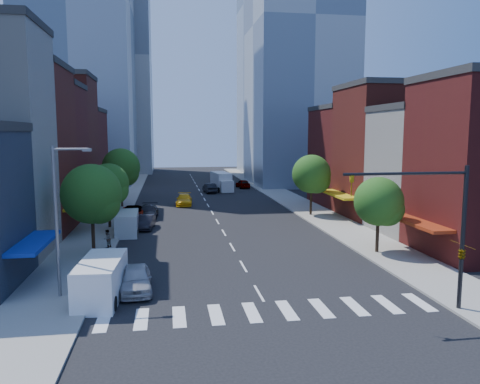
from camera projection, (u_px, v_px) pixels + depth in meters
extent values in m
plane|color=black|center=(259.00, 293.00, 28.98)|extent=(220.00, 220.00, 0.00)
cube|color=gray|center=(118.00, 203.00, 66.26)|extent=(5.00, 120.00, 0.15)
cube|color=gray|center=(289.00, 199.00, 70.10)|extent=(5.00, 120.00, 0.15)
cube|color=silver|center=(269.00, 311.00, 26.04)|extent=(19.00, 3.00, 0.01)
cube|color=#571A14|center=(3.00, 153.00, 44.84)|extent=(12.00, 9.00, 16.00)
cube|color=#591716|center=(29.00, 154.00, 53.24)|extent=(12.00, 8.00, 15.00)
cube|color=#571A14|center=(47.00, 144.00, 61.44)|extent=(12.00, 9.00, 17.00)
cube|color=#591716|center=(64.00, 155.00, 71.00)|extent=(12.00, 10.00, 13.00)
cube|color=#B3AFA5|center=(438.00, 173.00, 46.16)|extent=(12.00, 8.00, 12.00)
cube|color=#571A14|center=(395.00, 154.00, 54.80)|extent=(12.00, 10.00, 15.00)
cube|color=#591716|center=(360.00, 158.00, 64.73)|extent=(12.00, 10.00, 13.00)
cube|color=#8C99A8|center=(77.00, 2.00, 89.83)|extent=(20.00, 22.00, 70.00)
cube|color=#9EA5AD|center=(299.00, 27.00, 89.08)|extent=(18.00, 20.00, 60.00)
cube|color=#8C99A8|center=(289.00, 5.00, 110.98)|extent=(22.00, 22.00, 80.00)
cube|color=#9EA5AD|center=(114.00, 60.00, 115.82)|extent=(18.00, 18.00, 56.00)
cylinder|color=black|center=(463.00, 238.00, 25.67)|extent=(0.24, 0.24, 8.00)
cylinder|color=black|center=(406.00, 174.00, 24.68)|extent=(7.00, 0.16, 0.16)
imported|color=gold|center=(352.00, 186.00, 24.29)|extent=(0.22, 0.18, 1.10)
imported|color=gold|center=(462.00, 252.00, 25.77)|extent=(0.48, 2.24, 0.90)
cylinder|color=slate|center=(56.00, 222.00, 27.53)|extent=(0.20, 0.20, 9.00)
cylinder|color=slate|center=(71.00, 149.00, 27.15)|extent=(2.00, 0.14, 0.14)
cube|color=slate|center=(87.00, 150.00, 27.29)|extent=(0.50, 0.25, 0.18)
cylinder|color=black|center=(93.00, 230.00, 37.73)|extent=(0.28, 0.28, 3.92)
sphere|color=#1D4C15|center=(92.00, 194.00, 37.36)|extent=(4.80, 4.80, 4.80)
sphere|color=#1D4C15|center=(99.00, 203.00, 37.25)|extent=(3.36, 3.36, 3.36)
cylinder|color=black|center=(109.00, 210.00, 48.53)|extent=(0.28, 0.28, 3.64)
sphere|color=#1D4C15|center=(108.00, 184.00, 48.19)|extent=(4.20, 4.20, 4.20)
sphere|color=#1D4C15|center=(114.00, 190.00, 48.07)|extent=(2.94, 2.94, 2.94)
cylinder|color=black|center=(122.00, 191.00, 62.22)|extent=(0.28, 0.28, 4.20)
sphere|color=#1D4C15|center=(121.00, 167.00, 61.82)|extent=(5.00, 5.00, 5.00)
sphere|color=#1D4C15|center=(126.00, 173.00, 61.71)|extent=(3.50, 3.50, 3.50)
cylinder|color=black|center=(377.00, 232.00, 38.36)|extent=(0.28, 0.28, 3.36)
sphere|color=#1D4C15|center=(379.00, 201.00, 38.05)|extent=(4.00, 4.00, 4.00)
sphere|color=#1D4C15|center=(387.00, 209.00, 37.92)|extent=(2.80, 2.80, 2.80)
cylinder|color=black|center=(311.00, 198.00, 55.97)|extent=(0.28, 0.28, 3.92)
sphere|color=#1D4C15|center=(311.00, 174.00, 55.60)|extent=(4.60, 4.60, 4.60)
sphere|color=#1D4C15|center=(317.00, 180.00, 55.49)|extent=(3.22, 3.22, 3.22)
imported|color=#ADADB2|center=(136.00, 279.00, 29.25)|extent=(2.21, 4.87, 1.62)
imported|color=black|center=(146.00, 222.00, 48.45)|extent=(1.90, 4.40, 1.41)
imported|color=#999999|center=(132.00, 213.00, 53.13)|extent=(2.95, 6.01, 1.64)
imported|color=black|center=(148.00, 212.00, 54.59)|extent=(2.40, 5.39, 1.54)
cube|color=white|center=(101.00, 280.00, 27.82)|extent=(2.67, 5.87, 2.41)
cube|color=black|center=(93.00, 286.00, 25.63)|extent=(2.19, 1.28, 1.03)
cylinder|color=black|center=(76.00, 305.00, 25.91)|extent=(0.34, 0.89, 0.87)
cylinder|color=black|center=(113.00, 304.00, 26.09)|extent=(0.34, 0.89, 0.87)
cylinder|color=black|center=(91.00, 283.00, 29.76)|extent=(0.34, 0.89, 0.87)
cylinder|color=black|center=(124.00, 282.00, 29.94)|extent=(0.34, 0.89, 0.87)
cube|color=silver|center=(127.00, 223.00, 45.90)|extent=(2.17, 5.19, 2.16)
cube|color=black|center=(126.00, 224.00, 43.96)|extent=(1.92, 1.07, 0.93)
cylinder|color=black|center=(116.00, 235.00, 44.12)|extent=(0.27, 0.79, 0.78)
cylinder|color=black|center=(136.00, 234.00, 44.45)|extent=(0.27, 0.79, 0.78)
cylinder|color=black|center=(119.00, 227.00, 47.53)|extent=(0.27, 0.79, 0.78)
cylinder|color=black|center=(138.00, 227.00, 47.86)|extent=(0.27, 0.79, 0.78)
imported|color=#F8B40D|center=(184.00, 200.00, 64.39)|extent=(2.46, 5.36, 1.52)
imported|color=black|center=(210.00, 188.00, 77.93)|extent=(2.18, 4.88, 1.55)
imported|color=#999999|center=(243.00, 184.00, 84.60)|extent=(2.35, 4.70, 1.54)
cube|color=silver|center=(221.00, 181.00, 81.13)|extent=(3.17, 6.60, 3.12)
cube|color=silver|center=(226.00, 186.00, 77.66)|extent=(2.36, 2.03, 1.95)
cylinder|color=black|center=(219.00, 190.00, 78.18)|extent=(0.41, 0.91, 0.88)
cylinder|color=black|center=(231.00, 189.00, 78.79)|extent=(0.41, 0.91, 0.88)
cylinder|color=black|center=(213.00, 187.00, 82.35)|extent=(0.41, 0.91, 0.88)
cylinder|color=black|center=(225.00, 187.00, 82.96)|extent=(0.41, 0.91, 0.88)
imported|color=#999999|center=(82.00, 289.00, 27.03)|extent=(0.61, 0.68, 1.56)
imported|color=#999999|center=(107.00, 239.00, 39.83)|extent=(0.90, 0.95, 1.55)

